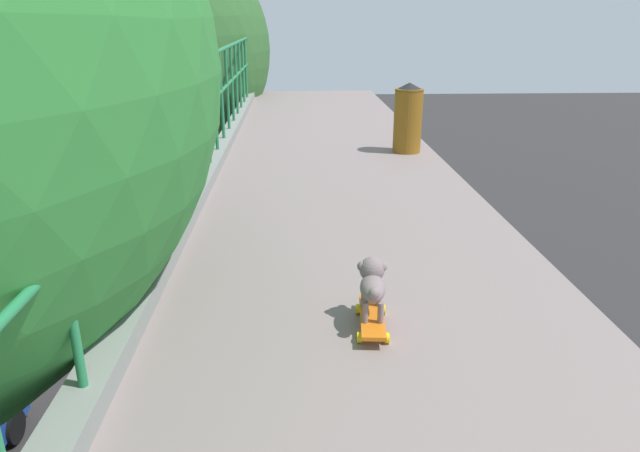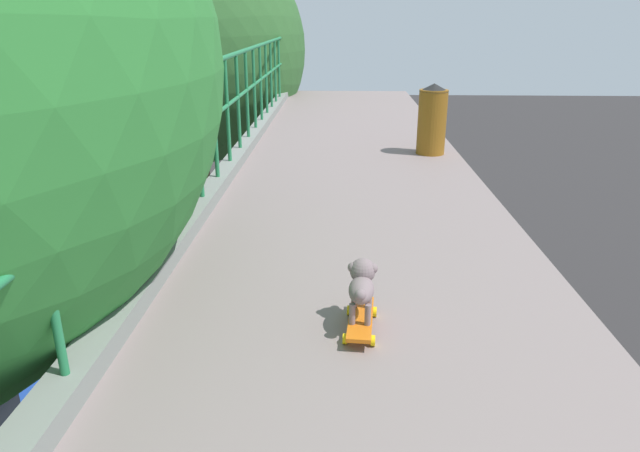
# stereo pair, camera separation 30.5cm
# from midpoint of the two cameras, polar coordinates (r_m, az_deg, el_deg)

# --- Properties ---
(city_bus) EXTENTS (2.54, 10.62, 3.16)m
(city_bus) POSITION_cam_midpoint_polar(r_m,az_deg,el_deg) (28.53, -19.02, 7.30)
(city_bus) COLOR beige
(city_bus) RESTS_ON ground
(roadside_tree_far) EXTENTS (5.40, 5.40, 9.59)m
(roadside_tree_far) POSITION_cam_midpoint_polar(r_m,az_deg,el_deg) (14.46, -12.09, 16.72)
(roadside_tree_far) COLOR brown
(roadside_tree_far) RESTS_ON ground
(toy_skateboard) EXTENTS (0.21, 0.52, 0.09)m
(toy_skateboard) POSITION_cam_midpoint_polar(r_m,az_deg,el_deg) (3.40, 6.68, -9.29)
(toy_skateboard) COLOR orange
(toy_skateboard) RESTS_ON overpass_deck
(small_dog) EXTENTS (0.18, 0.40, 0.31)m
(small_dog) POSITION_cam_midpoint_polar(r_m,az_deg,el_deg) (3.36, 6.81, -5.71)
(small_dog) COLOR slate
(small_dog) RESTS_ON toy_skateboard
(litter_bin) EXTENTS (0.38, 0.38, 0.92)m
(litter_bin) POSITION_cam_midpoint_polar(r_m,az_deg,el_deg) (7.79, 12.25, 10.43)
(litter_bin) COLOR #8C5717
(litter_bin) RESTS_ON overpass_deck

